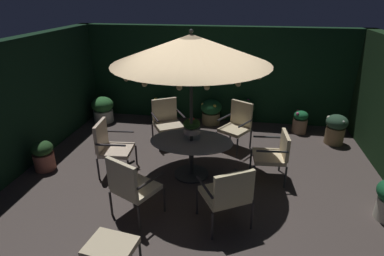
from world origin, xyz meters
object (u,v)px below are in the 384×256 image
object	(u,v)px
centerpiece_planter	(192,126)
potted_plant_right_near	(162,110)
patio_dining_table	(191,149)
patio_chair_southwest	(274,153)
potted_plant_back_center	(244,111)
patio_chair_north	(237,123)
ottoman_footrest	(111,248)
potted_plant_back_left	(336,128)
patio_chair_east	(110,145)
potted_plant_back_right	(300,121)
potted_plant_left_far	(43,155)
potted_plant_left_near	(103,109)
patio_chair_northeast	(167,119)
potted_plant_right_far	(211,111)
patio_chair_southeast	(131,185)
patio_chair_south	(228,193)
patio_umbrella	(191,49)

from	to	relation	value
centerpiece_planter	potted_plant_right_near	xyz separation A→B (m)	(-1.18, 2.34, -0.62)
patio_dining_table	patio_chair_southwest	world-z (taller)	patio_chair_southwest
potted_plant_back_center	potted_plant_right_near	bearing A→B (deg)	-174.47
patio_chair_north	ottoman_footrest	distance (m)	3.89
patio_chair_southwest	potted_plant_back_left	distance (m)	2.28
patio_chair_east	potted_plant_back_center	world-z (taller)	patio_chair_east
ottoman_footrest	potted_plant_back_right	world-z (taller)	potted_plant_back_right
centerpiece_planter	patio_chair_east	xyz separation A→B (m)	(-1.49, -0.24, -0.37)
centerpiece_planter	potted_plant_back_left	world-z (taller)	centerpiece_planter
potted_plant_back_left	potted_plant_back_right	distance (m)	0.85
potted_plant_left_far	potted_plant_left_near	bearing A→B (deg)	87.61
potted_plant_back_right	patio_chair_northeast	bearing A→B (deg)	-161.05
patio_chair_southwest	potted_plant_right_near	size ratio (longest dim) A/B	1.37
patio_chair_north	patio_chair_east	xyz separation A→B (m)	(-2.28, -1.41, -0.01)
patio_dining_table	potted_plant_right_far	xyz separation A→B (m)	(0.08, 2.56, -0.20)
patio_dining_table	potted_plant_right_far	size ratio (longest dim) A/B	2.37
patio_chair_southwest	potted_plant_back_center	world-z (taller)	patio_chair_southwest
potted_plant_back_right	potted_plant_back_center	xyz separation A→B (m)	(-1.35, 0.31, 0.06)
ottoman_footrest	potted_plant_right_far	world-z (taller)	potted_plant_right_far
patio_chair_southeast	potted_plant_left_near	xyz separation A→B (m)	(-2.06, 3.57, -0.23)
patio_chair_east	potted_plant_right_far	bearing A→B (deg)	59.60
centerpiece_planter	ottoman_footrest	xyz separation A→B (m)	(-0.56, -2.47, -0.57)
patio_chair_southeast	patio_chair_south	distance (m)	1.41
potted_plant_back_left	patio_chair_east	bearing A→B (deg)	-156.02
patio_umbrella	potted_plant_back_left	bearing A→B (deg)	31.98
patio_dining_table	patio_chair_southeast	bearing A→B (deg)	-116.45
centerpiece_planter	potted_plant_left_far	bearing A→B (deg)	-172.50
patio_chair_southwest	potted_plant_left_far	world-z (taller)	patio_chair_southwest
patio_chair_east	patio_umbrella	bearing A→B (deg)	5.11
patio_chair_south	potted_plant_left_near	size ratio (longest dim) A/B	1.49
patio_chair_northeast	potted_plant_left_near	size ratio (longest dim) A/B	1.49
potted_plant_right_far	ottoman_footrest	bearing A→B (deg)	-97.61
patio_dining_table	potted_plant_right_near	xyz separation A→B (m)	(-1.19, 2.44, -0.22)
potted_plant_back_center	potted_plant_left_near	bearing A→B (deg)	-173.36
patio_chair_north	potted_plant_back_center	size ratio (longest dim) A/B	1.57
patio_dining_table	patio_chair_north	size ratio (longest dim) A/B	1.46
potted_plant_back_center	patio_chair_southwest	bearing A→B (deg)	-77.28
patio_chair_south	potted_plant_back_left	xyz separation A→B (m)	(2.22, 3.15, -0.21)
potted_plant_left_far	potted_plant_back_center	world-z (taller)	potted_plant_back_center
potted_plant_back_left	potted_plant_back_center	bearing A→B (deg)	158.73
patio_umbrella	patio_chair_south	distance (m)	2.30
patio_chair_east	patio_chair_south	distance (m)	2.53
patio_umbrella	potted_plant_left_far	distance (m)	3.49
patio_chair_northeast	potted_plant_back_center	size ratio (longest dim) A/B	1.52
patio_umbrella	patio_chair_south	size ratio (longest dim) A/B	2.65
patio_dining_table	potted_plant_back_right	xyz separation A→B (m)	(2.27, 2.33, -0.25)
patio_chair_south	patio_chair_north	bearing A→B (deg)	89.02
patio_chair_southeast	potted_plant_right_far	size ratio (longest dim) A/B	1.62
patio_chair_north	patio_chair_south	world-z (taller)	patio_chair_north
centerpiece_planter	patio_chair_south	bearing A→B (deg)	-61.94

